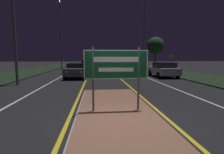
# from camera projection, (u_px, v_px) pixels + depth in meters

# --- Properties ---
(ground_plane) EXTENTS (160.00, 160.00, 0.00)m
(ground_plane) POSITION_uv_depth(u_px,v_px,m) (118.00, 119.00, 5.47)
(ground_plane) COLOR black
(median_island) EXTENTS (2.72, 8.06, 0.10)m
(median_island) POSITION_uv_depth(u_px,v_px,m) (116.00, 112.00, 6.09)
(median_island) COLOR #999993
(median_island) RESTS_ON ground_plane
(verge_left) EXTENTS (5.00, 100.00, 0.08)m
(verge_left) POSITION_uv_depth(u_px,v_px,m) (33.00, 71.00, 24.38)
(verge_left) COLOR black
(verge_left) RESTS_ON ground_plane
(verge_right) EXTENTS (5.00, 100.00, 0.08)m
(verge_right) POSITION_uv_depth(u_px,v_px,m) (164.00, 70.00, 26.13)
(verge_right) COLOR black
(verge_right) RESTS_ON ground_plane
(centre_line_yellow_left) EXTENTS (0.12, 70.00, 0.01)m
(centre_line_yellow_left) POSITION_uv_depth(u_px,v_px,m) (91.00, 69.00, 30.06)
(centre_line_yellow_left) COLOR gold
(centre_line_yellow_left) RESTS_ON ground_plane
(centre_line_yellow_right) EXTENTS (0.12, 70.00, 0.01)m
(centre_line_yellow_right) POSITION_uv_depth(u_px,v_px,m) (109.00, 69.00, 30.35)
(centre_line_yellow_right) COLOR gold
(centre_line_yellow_right) RESTS_ON ground_plane
(lane_line_white_left) EXTENTS (0.12, 70.00, 0.01)m
(lane_line_white_left) POSITION_uv_depth(u_px,v_px,m) (75.00, 69.00, 29.82)
(lane_line_white_left) COLOR silver
(lane_line_white_left) RESTS_ON ground_plane
(lane_line_white_right) EXTENTS (0.12, 70.00, 0.01)m
(lane_line_white_right) POSITION_uv_depth(u_px,v_px,m) (124.00, 69.00, 30.59)
(lane_line_white_right) COLOR silver
(lane_line_white_right) RESTS_ON ground_plane
(edge_line_white_left) EXTENTS (0.10, 70.00, 0.01)m
(edge_line_white_left) POSITION_uv_depth(u_px,v_px,m) (57.00, 69.00, 29.54)
(edge_line_white_left) COLOR silver
(edge_line_white_left) RESTS_ON ground_plane
(edge_line_white_right) EXTENTS (0.10, 70.00, 0.01)m
(edge_line_white_right) POSITION_uv_depth(u_px,v_px,m) (141.00, 68.00, 30.87)
(edge_line_white_right) COLOR silver
(edge_line_white_right) RESTS_ON ground_plane
(highway_sign) EXTENTS (2.17, 0.07, 2.19)m
(highway_sign) POSITION_uv_depth(u_px,v_px,m) (116.00, 67.00, 5.91)
(highway_sign) COLOR #56565B
(highway_sign) RESTS_ON median_island
(streetlight_left_far) EXTENTS (0.47, 0.47, 10.97)m
(streetlight_left_far) POSITION_uv_depth(u_px,v_px,m) (61.00, 29.00, 28.39)
(streetlight_left_far) COLOR #56565B
(streetlight_left_far) RESTS_ON ground_plane
(streetlight_right_near) EXTENTS (0.51, 0.51, 10.86)m
(streetlight_right_near) POSITION_uv_depth(u_px,v_px,m) (144.00, 26.00, 26.34)
(streetlight_right_near) COLOR #56565B
(streetlight_right_near) RESTS_ON ground_plane
(car_receding_0) EXTENTS (2.04, 4.09, 1.44)m
(car_receding_0) POSITION_uv_depth(u_px,v_px,m) (163.00, 69.00, 17.25)
(car_receding_0) COLOR #B7B7BC
(car_receding_0) RESTS_ON ground_plane
(car_receding_1) EXTENTS (1.95, 4.48, 1.44)m
(car_receding_1) POSITION_uv_depth(u_px,v_px,m) (131.00, 64.00, 30.77)
(car_receding_1) COLOR black
(car_receding_1) RESTS_ON ground_plane
(car_receding_2) EXTENTS (1.85, 4.09, 1.38)m
(car_receding_2) POSITION_uv_depth(u_px,v_px,m) (109.00, 62.00, 44.10)
(car_receding_2) COLOR navy
(car_receding_2) RESTS_ON ground_plane
(car_receding_3) EXTENTS (1.86, 4.27, 1.32)m
(car_receding_3) POSITION_uv_depth(u_px,v_px,m) (115.00, 61.00, 58.14)
(car_receding_3) COLOR #4C514C
(car_receding_3) RESTS_ON ground_plane
(car_approaching_0) EXTENTS (2.02, 4.57, 1.38)m
(car_approaching_0) POSITION_uv_depth(u_px,v_px,m) (77.00, 70.00, 16.70)
(car_approaching_0) COLOR #4C514C
(car_approaching_0) RESTS_ON ground_plane
(car_approaching_1) EXTENTS (1.96, 4.12, 1.39)m
(car_approaching_1) POSITION_uv_depth(u_px,v_px,m) (86.00, 64.00, 31.65)
(car_approaching_1) COLOR maroon
(car_approaching_1) RESTS_ON ground_plane
(car_approaching_2) EXTENTS (2.02, 4.52, 1.37)m
(car_approaching_2) POSITION_uv_depth(u_px,v_px,m) (88.00, 62.00, 45.00)
(car_approaching_2) COLOR black
(car_approaching_2) RESTS_ON ground_plane
(warning_sign) EXTENTS (0.60, 0.06, 2.24)m
(warning_sign) POSITION_uv_depth(u_px,v_px,m) (171.00, 61.00, 22.00)
(warning_sign) COLOR #56565B
(warning_sign) RESTS_ON verge_right
(roadside_palm_right) EXTENTS (2.69, 2.69, 5.13)m
(roadside_palm_right) POSITION_uv_depth(u_px,v_px,m) (155.00, 45.00, 27.94)
(roadside_palm_right) COLOR #4C3823
(roadside_palm_right) RESTS_ON verge_right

